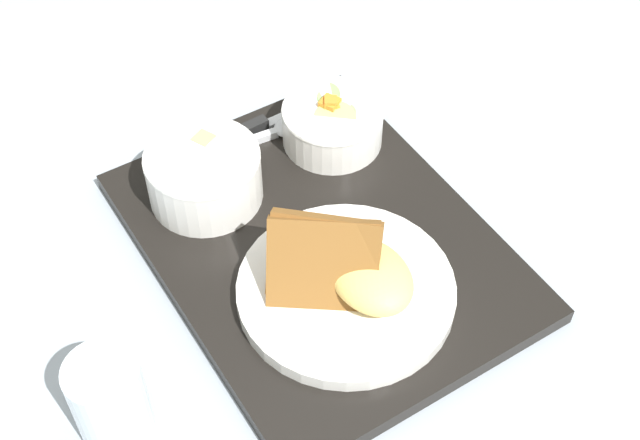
{
  "coord_description": "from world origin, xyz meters",
  "views": [
    {
      "loc": [
        0.49,
        -0.32,
        0.72
      ],
      "look_at": [
        0.0,
        0.0,
        0.05
      ],
      "focal_mm": 50.0,
      "sensor_mm": 36.0,
      "label": 1
    }
  ],
  "objects_px": {
    "bowl_soup": "(204,173)",
    "bowl_salad": "(333,122)",
    "plate_main": "(346,283)",
    "glass_water": "(111,404)",
    "knife": "(252,128)",
    "spoon": "(280,131)"
  },
  "relations": [
    {
      "from": "plate_main",
      "to": "knife",
      "type": "distance_m",
      "value": 0.25
    },
    {
      "from": "bowl_soup",
      "to": "spoon",
      "type": "xyz_separation_m",
      "value": [
        -0.04,
        0.11,
        -0.03
      ]
    },
    {
      "from": "bowl_salad",
      "to": "spoon",
      "type": "height_order",
      "value": "bowl_salad"
    },
    {
      "from": "knife",
      "to": "spoon",
      "type": "height_order",
      "value": "same"
    },
    {
      "from": "plate_main",
      "to": "glass_water",
      "type": "relative_size",
      "value": 2.2
    },
    {
      "from": "bowl_salad",
      "to": "spoon",
      "type": "xyz_separation_m",
      "value": [
        -0.04,
        -0.04,
        -0.02
      ]
    },
    {
      "from": "bowl_soup",
      "to": "spoon",
      "type": "bearing_deg",
      "value": 108.19
    },
    {
      "from": "glass_water",
      "to": "bowl_salad",
      "type": "bearing_deg",
      "value": 118.17
    },
    {
      "from": "bowl_soup",
      "to": "spoon",
      "type": "relative_size",
      "value": 0.9
    },
    {
      "from": "bowl_salad",
      "to": "spoon",
      "type": "distance_m",
      "value": 0.06
    },
    {
      "from": "spoon",
      "to": "glass_water",
      "type": "relative_size",
      "value": 1.39
    },
    {
      "from": "bowl_salad",
      "to": "glass_water",
      "type": "height_order",
      "value": "glass_water"
    },
    {
      "from": "spoon",
      "to": "glass_water",
      "type": "distance_m",
      "value": 0.38
    },
    {
      "from": "bowl_soup",
      "to": "glass_water",
      "type": "distance_m",
      "value": 0.27
    },
    {
      "from": "bowl_soup",
      "to": "bowl_salad",
      "type": "bearing_deg",
      "value": 89.21
    },
    {
      "from": "bowl_salad",
      "to": "glass_water",
      "type": "bearing_deg",
      "value": -61.83
    },
    {
      "from": "bowl_soup",
      "to": "plate_main",
      "type": "relative_size",
      "value": 0.57
    },
    {
      "from": "bowl_salad",
      "to": "knife",
      "type": "distance_m",
      "value": 0.09
    },
    {
      "from": "bowl_soup",
      "to": "knife",
      "type": "bearing_deg",
      "value": 123.06
    },
    {
      "from": "bowl_salad",
      "to": "plate_main",
      "type": "height_order",
      "value": "plate_main"
    },
    {
      "from": "knife",
      "to": "bowl_salad",
      "type": "bearing_deg",
      "value": -42.45
    },
    {
      "from": "plate_main",
      "to": "bowl_soup",
      "type": "bearing_deg",
      "value": -165.27
    }
  ]
}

